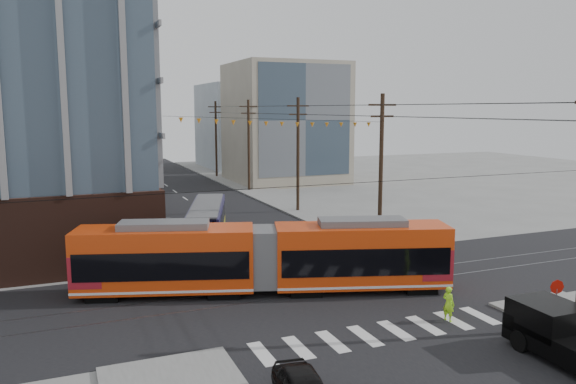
# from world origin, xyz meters

# --- Properties ---
(ground) EXTENTS (160.00, 160.00, 0.00)m
(ground) POSITION_xyz_m (0.00, 0.00, 0.00)
(ground) COLOR slate
(bg_bldg_nw_near) EXTENTS (18.00, 16.00, 18.00)m
(bg_bldg_nw_near) POSITION_xyz_m (-17.00, 52.00, 9.00)
(bg_bldg_nw_near) COLOR #8C99A5
(bg_bldg_nw_near) RESTS_ON ground
(bg_bldg_ne_near) EXTENTS (14.00, 14.00, 16.00)m
(bg_bldg_ne_near) POSITION_xyz_m (16.00, 48.00, 8.00)
(bg_bldg_ne_near) COLOR gray
(bg_bldg_ne_near) RESTS_ON ground
(bg_bldg_nw_far) EXTENTS (16.00, 18.00, 20.00)m
(bg_bldg_nw_far) POSITION_xyz_m (-14.00, 72.00, 10.00)
(bg_bldg_nw_far) COLOR gray
(bg_bldg_nw_far) RESTS_ON ground
(bg_bldg_ne_far) EXTENTS (16.00, 16.00, 14.00)m
(bg_bldg_ne_far) POSITION_xyz_m (18.00, 68.00, 7.00)
(bg_bldg_ne_far) COLOR #8C99A5
(bg_bldg_ne_far) RESTS_ON ground
(utility_pole_far) EXTENTS (0.30, 0.30, 11.00)m
(utility_pole_far) POSITION_xyz_m (8.50, 56.00, 5.50)
(utility_pole_far) COLOR black
(utility_pole_far) RESTS_ON ground
(streetcar) EXTENTS (19.93, 8.90, 3.86)m
(streetcar) POSITION_xyz_m (-2.84, 4.31, 1.93)
(streetcar) COLOR red
(streetcar) RESTS_ON ground
(city_bus) EXTENTS (5.52, 10.94, 3.05)m
(city_bus) POSITION_xyz_m (-2.96, 16.47, 1.52)
(city_bus) COLOR #1C173E
(city_bus) RESTS_ON ground
(parked_car_silver) EXTENTS (2.13, 4.72, 1.50)m
(parked_car_silver) POSITION_xyz_m (-5.30, 11.19, 0.75)
(parked_car_silver) COLOR gray
(parked_car_silver) RESTS_ON ground
(parked_car_white) EXTENTS (3.10, 4.94, 1.33)m
(parked_car_white) POSITION_xyz_m (-5.86, 16.28, 0.67)
(parked_car_white) COLOR silver
(parked_car_white) RESTS_ON ground
(parked_car_grey) EXTENTS (3.94, 5.52, 1.40)m
(parked_car_grey) POSITION_xyz_m (-6.01, 21.71, 0.70)
(parked_car_grey) COLOR #585A5F
(parked_car_grey) RESTS_ON ground
(pedestrian) EXTENTS (0.56, 0.70, 1.68)m
(pedestrian) POSITION_xyz_m (3.73, -2.93, 0.84)
(pedestrian) COLOR #AAFF22
(pedestrian) RESTS_ON ground
(stop_sign) EXTENTS (0.81, 0.81, 2.21)m
(stop_sign) POSITION_xyz_m (7.47, -5.67, 1.10)
(stop_sign) COLOR #A80900
(stop_sign) RESTS_ON ground
(jersey_barrier) EXTENTS (1.66, 3.97, 0.77)m
(jersey_barrier) POSITION_xyz_m (8.30, 14.29, 0.39)
(jersey_barrier) COLOR gray
(jersey_barrier) RESTS_ON ground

